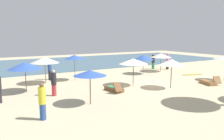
% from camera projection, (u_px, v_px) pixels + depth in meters
% --- Properties ---
extents(ground_plane, '(60.00, 60.00, 0.00)m').
position_uv_depth(ground_plane, '(143.00, 85.00, 17.87)').
color(ground_plane, beige).
extents(ocean_water, '(48.00, 16.00, 0.06)m').
position_uv_depth(ocean_water, '(69.00, 63.00, 32.33)').
color(ocean_water, '#476B7F').
rests_on(ocean_water, ground_plane).
extents(umbrella_0, '(2.23, 2.23, 2.11)m').
position_uv_depth(umbrella_0, '(133.00, 61.00, 17.37)').
color(umbrella_0, brown).
rests_on(umbrella_0, ground_plane).
extents(umbrella_1, '(1.87, 1.87, 1.96)m').
position_uv_depth(umbrella_1, '(90.00, 73.00, 12.63)').
color(umbrella_1, brown).
rests_on(umbrella_1, ground_plane).
extents(umbrella_2, '(2.26, 2.26, 2.18)m').
position_uv_depth(umbrella_2, '(45.00, 60.00, 18.12)').
color(umbrella_2, olive).
rests_on(umbrella_2, ground_plane).
extents(umbrella_3, '(2.07, 2.07, 1.95)m').
position_uv_depth(umbrella_3, '(143.00, 57.00, 22.75)').
color(umbrella_3, olive).
rests_on(umbrella_3, ground_plane).
extents(umbrella_4, '(2.29, 2.29, 2.10)m').
position_uv_depth(umbrella_4, '(25.00, 66.00, 15.28)').
color(umbrella_4, brown).
rests_on(umbrella_4, ground_plane).
extents(umbrella_5, '(2.23, 2.23, 1.97)m').
position_uv_depth(umbrella_5, '(161.00, 55.00, 24.34)').
color(umbrella_5, brown).
rests_on(umbrella_5, ground_plane).
extents(umbrella_6, '(1.74, 1.74, 2.24)m').
position_uv_depth(umbrella_6, '(74.00, 57.00, 19.37)').
color(umbrella_6, olive).
rests_on(umbrella_6, ground_plane).
extents(umbrella_7, '(1.89, 1.89, 2.18)m').
position_uv_depth(umbrella_7, '(172.00, 62.00, 16.45)').
color(umbrella_7, brown).
rests_on(umbrella_7, ground_plane).
extents(lounger_0, '(1.07, 1.75, 0.73)m').
position_uv_depth(lounger_0, '(209.00, 82.00, 18.06)').
color(lounger_0, olive).
rests_on(lounger_0, ground_plane).
extents(lounger_1, '(0.84, 1.72, 0.73)m').
position_uv_depth(lounger_1, '(114.00, 89.00, 15.80)').
color(lounger_1, brown).
rests_on(lounger_1, ground_plane).
extents(person_0, '(0.44, 0.44, 1.78)m').
position_uv_depth(person_0, '(50.00, 70.00, 19.88)').
color(person_0, '#26262D').
rests_on(person_0, ground_plane).
extents(person_1, '(0.50, 0.50, 1.89)m').
position_uv_depth(person_1, '(168.00, 61.00, 25.99)').
color(person_1, '#26262D').
rests_on(person_1, ground_plane).
extents(person_3, '(0.47, 0.47, 1.70)m').
position_uv_depth(person_3, '(54.00, 83.00, 14.55)').
color(person_3, '#BF3338').
rests_on(person_3, ground_plane).
extents(person_4, '(0.48, 0.48, 1.76)m').
position_uv_depth(person_4, '(42.00, 101.00, 10.38)').
color(person_4, '#2D4C8C').
rests_on(person_4, ground_plane).
extents(person_5, '(0.41, 0.41, 1.82)m').
position_uv_depth(person_5, '(153.00, 61.00, 26.19)').
color(person_5, '#338C59').
rests_on(person_5, ground_plane).
extents(surfboard, '(2.38, 1.06, 0.07)m').
position_uv_depth(surfboard, '(192.00, 74.00, 22.53)').
color(surfboard, gold).
rests_on(surfboard, ground_plane).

